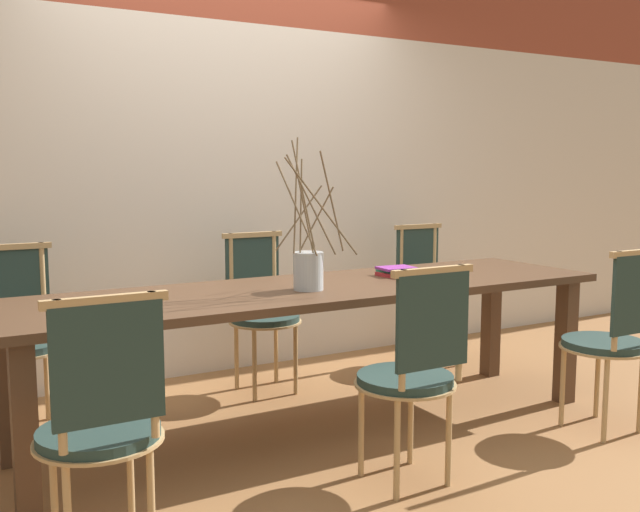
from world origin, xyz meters
The scene contains 11 objects.
ground_plane centered at (0.00, 0.00, 0.00)m, with size 16.00×16.00×0.00m, color olive.
wall_rear centered at (0.00, 1.29, 1.60)m, with size 12.00×0.06×3.20m.
dining_table centered at (0.00, 0.00, 0.66)m, with size 3.09×0.82×0.75m.
chair_near_leftend centered at (-1.25, -0.76, 0.51)m, with size 0.43×0.43×0.95m.
chair_near_left centered at (0.02, -0.76, 0.51)m, with size 0.43×0.43×0.95m.
chair_near_center centered at (1.26, -0.76, 0.51)m, with size 0.43×0.43×0.95m.
chair_far_leftend centered at (-1.33, 0.76, 0.51)m, with size 0.43×0.43×0.95m.
chair_far_left centered at (0.02, 0.76, 0.51)m, with size 0.43×0.43×0.95m.
chair_far_center centered at (1.28, 0.76, 0.51)m, with size 0.43×0.43×0.95m.
vase_centerpiece centered at (-0.11, -0.08, 0.86)m, with size 0.38×0.34×0.73m.
book_stack centered at (0.54, 0.08, 0.77)m, with size 0.23×0.22×0.05m.
Camera 1 is at (-1.73, -3.08, 1.34)m, focal length 40.00 mm.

